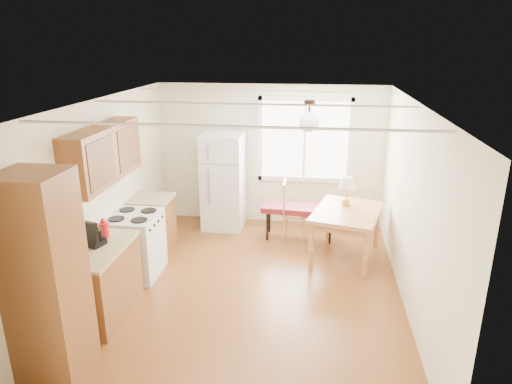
% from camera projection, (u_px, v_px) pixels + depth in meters
% --- Properties ---
extents(room_shell, '(4.60, 5.60, 2.62)m').
position_uv_depth(room_shell, '(250.00, 202.00, 5.80)').
color(room_shell, '#5A2E12').
rests_on(room_shell, ground).
extents(kitchen_run, '(0.65, 3.40, 2.20)m').
position_uv_depth(kitchen_run, '(104.00, 244.00, 5.56)').
color(kitchen_run, brown).
rests_on(kitchen_run, ground).
extents(window_unit, '(1.64, 0.05, 1.51)m').
position_uv_depth(window_unit, '(305.00, 140.00, 7.96)').
color(window_unit, white).
rests_on(window_unit, room_shell).
extents(pendant_light, '(0.26, 0.26, 0.40)m').
position_uv_depth(pendant_light, '(309.00, 121.00, 5.78)').
color(pendant_light, '#2F1E15').
rests_on(pendant_light, room_shell).
extents(refrigerator, '(0.71, 0.73, 1.70)m').
position_uv_depth(refrigerator, '(223.00, 181.00, 8.02)').
color(refrigerator, silver).
rests_on(refrigerator, ground).
extents(bench, '(1.27, 0.54, 0.57)m').
position_uv_depth(bench, '(299.00, 210.00, 7.64)').
color(bench, maroon).
rests_on(bench, ground).
extents(dining_table, '(1.20, 1.43, 0.77)m').
position_uv_depth(dining_table, '(347.00, 217.00, 6.90)').
color(dining_table, '#A97241').
rests_on(dining_table, ground).
extents(chair, '(0.44, 0.44, 1.00)m').
position_uv_depth(chair, '(289.00, 207.00, 7.58)').
color(chair, '#A97241').
rests_on(chair, ground).
extents(table_lamp, '(0.26, 0.26, 0.46)m').
position_uv_depth(table_lamp, '(347.00, 185.00, 6.96)').
color(table_lamp, '#B39239').
rests_on(table_lamp, dining_table).
extents(coffee_maker, '(0.22, 0.25, 0.33)m').
position_uv_depth(coffee_maker, '(95.00, 237.00, 5.33)').
color(coffee_maker, black).
rests_on(coffee_maker, kitchen_run).
extents(kettle, '(0.13, 0.13, 0.24)m').
position_uv_depth(kettle, '(104.00, 229.00, 5.60)').
color(kettle, red).
rests_on(kettle, kitchen_run).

